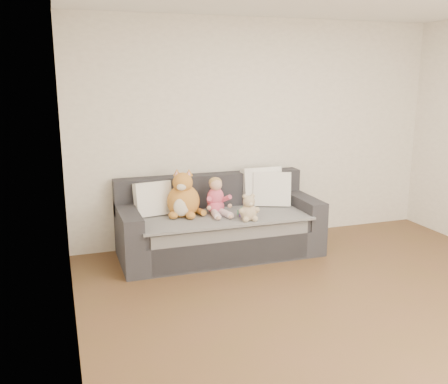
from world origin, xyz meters
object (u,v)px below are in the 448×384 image
at_px(sofa, 219,227).
at_px(plush_cat, 183,198).
at_px(sippy_cup, 242,211).
at_px(toddler, 217,199).
at_px(teddy_bear, 249,210).

distance_m(sofa, plush_cat, 0.54).
height_order(sofa, plush_cat, plush_cat).
relative_size(sofa, sippy_cup, 19.71).
height_order(toddler, sippy_cup, toddler).
bearing_deg(plush_cat, toddler, 17.84).
bearing_deg(sippy_cup, teddy_bear, -84.37).
xyz_separation_m(toddler, sippy_cup, (0.22, -0.20, -0.11)).
bearing_deg(toddler, sippy_cup, -42.35).
height_order(toddler, teddy_bear, toddler).
bearing_deg(sofa, plush_cat, -178.58).
bearing_deg(plush_cat, sofa, 22.87).
relative_size(toddler, plush_cat, 0.76).
distance_m(plush_cat, sippy_cup, 0.64).
relative_size(sofa, toddler, 5.34).
xyz_separation_m(plush_cat, teddy_bear, (0.61, -0.38, -0.08)).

